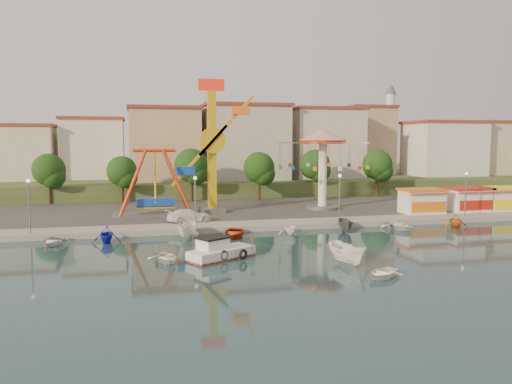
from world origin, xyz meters
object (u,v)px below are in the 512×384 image
object	(u,v)px
pirate_ship_ride	(155,184)
skiff	(347,253)
cabin_motorboat	(220,252)
wave_swinger	(323,151)
van	(189,215)
rowboat_a	(166,258)
kamikaze_tower	(215,150)

from	to	relation	value
pirate_ship_ride	skiff	world-z (taller)	pirate_ship_ride
pirate_ship_ride	cabin_motorboat	world-z (taller)	pirate_ship_ride
wave_swinger	cabin_motorboat	distance (m)	29.23
cabin_motorboat	van	xyz separation A→B (m)	(-0.89, 15.62, 0.78)
rowboat_a	skiff	size ratio (longest dim) A/B	0.76
kamikaze_tower	skiff	world-z (taller)	kamikaze_tower
pirate_ship_ride	van	bearing A→B (deg)	-59.05
skiff	pirate_ship_ride	bearing A→B (deg)	109.47
cabin_motorboat	skiff	xyz separation A→B (m)	(9.31, -4.08, 0.32)
rowboat_a	kamikaze_tower	bearing A→B (deg)	55.94
rowboat_a	van	bearing A→B (deg)	62.00
kamikaze_tower	van	distance (m)	10.59
rowboat_a	van	size ratio (longest dim) A/B	0.69
pirate_ship_ride	cabin_motorboat	bearing A→B (deg)	-78.57
pirate_ship_ride	rowboat_a	xyz separation A→B (m)	(0.02, -21.40, -4.05)
pirate_ship_ride	kamikaze_tower	xyz separation A→B (m)	(7.41, 1.00, 4.08)
rowboat_a	cabin_motorboat	bearing A→B (deg)	-14.60
cabin_motorboat	rowboat_a	distance (m)	4.29
skiff	van	size ratio (longest dim) A/B	0.90
kamikaze_tower	van	size ratio (longest dim) A/B	3.39
cabin_motorboat	van	distance (m)	15.66
rowboat_a	van	xyz separation A→B (m)	(3.40, 15.71, 0.96)
kamikaze_tower	wave_swinger	world-z (taller)	kamikaze_tower
cabin_motorboat	rowboat_a	xyz separation A→B (m)	(-4.29, -0.09, -0.18)
wave_swinger	skiff	world-z (taller)	wave_swinger
van	rowboat_a	bearing A→B (deg)	154.12
pirate_ship_ride	cabin_motorboat	size ratio (longest dim) A/B	1.69
kamikaze_tower	rowboat_a	xyz separation A→B (m)	(-7.39, -22.40, -8.12)
wave_swinger	kamikaze_tower	bearing A→B (deg)	179.85
pirate_ship_ride	skiff	xyz separation A→B (m)	(13.62, -25.39, -3.54)
kamikaze_tower	wave_swinger	xyz separation A→B (m)	(14.20, -0.04, -0.27)
kamikaze_tower	skiff	bearing A→B (deg)	-76.76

